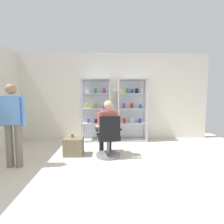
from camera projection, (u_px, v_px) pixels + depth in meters
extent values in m
plane|color=beige|center=(121.00, 185.00, 2.76)|extent=(7.20, 7.20, 0.00)
cube|color=silver|center=(114.00, 97.00, 5.61)|extent=(6.00, 0.10, 2.70)
cylinder|color=#B7B7BC|center=(81.00, 111.00, 5.13)|extent=(0.05, 0.05, 1.90)
cylinder|color=#B7B7BC|center=(110.00, 111.00, 5.15)|extent=(0.05, 0.05, 1.90)
cylinder|color=#B7B7BC|center=(83.00, 110.00, 5.52)|extent=(0.05, 0.05, 1.90)
cylinder|color=#B7B7BC|center=(110.00, 109.00, 5.55)|extent=(0.05, 0.05, 1.90)
cube|color=#B7B7BC|center=(96.00, 79.00, 5.24)|extent=(0.90, 0.45, 0.04)
cube|color=#B7B7BC|center=(96.00, 140.00, 5.43)|extent=(0.90, 0.45, 0.04)
cube|color=silver|center=(96.00, 109.00, 5.55)|extent=(0.84, 0.02, 1.80)
cube|color=silver|center=(96.00, 123.00, 5.38)|extent=(0.82, 0.39, 0.02)
cube|color=purple|center=(88.00, 121.00, 5.37)|extent=(0.08, 0.05, 0.13)
cube|color=black|center=(96.00, 121.00, 5.33)|extent=(0.07, 0.05, 0.13)
cube|color=black|center=(104.00, 120.00, 5.40)|extent=(0.08, 0.04, 0.14)
cube|color=silver|center=(96.00, 108.00, 5.33)|extent=(0.82, 0.39, 0.02)
cube|color=gold|center=(88.00, 106.00, 5.29)|extent=(0.09, 0.05, 0.14)
cube|color=#999919|center=(96.00, 106.00, 5.33)|extent=(0.08, 0.03, 0.14)
cube|color=#264CB2|center=(104.00, 106.00, 5.33)|extent=(0.07, 0.05, 0.13)
cube|color=silver|center=(96.00, 94.00, 5.29)|extent=(0.82, 0.39, 0.02)
cube|color=silver|center=(88.00, 91.00, 5.25)|extent=(0.08, 0.04, 0.12)
cube|color=#268C4C|center=(96.00, 91.00, 5.26)|extent=(0.08, 0.03, 0.15)
cube|color=purple|center=(104.00, 91.00, 5.25)|extent=(0.09, 0.04, 0.16)
cylinder|color=#B7B7BC|center=(119.00, 111.00, 5.16)|extent=(0.05, 0.05, 1.90)
cylinder|color=#B7B7BC|center=(147.00, 111.00, 5.18)|extent=(0.05, 0.05, 1.90)
cylinder|color=#B7B7BC|center=(118.00, 109.00, 5.56)|extent=(0.05, 0.05, 1.90)
cylinder|color=#B7B7BC|center=(144.00, 109.00, 5.58)|extent=(0.05, 0.05, 1.90)
cube|color=#B7B7BC|center=(132.00, 79.00, 5.28)|extent=(0.90, 0.45, 0.04)
cube|color=#B7B7BC|center=(132.00, 140.00, 5.46)|extent=(0.90, 0.45, 0.04)
cube|color=silver|center=(131.00, 109.00, 5.58)|extent=(0.84, 0.02, 1.80)
cube|color=silver|center=(132.00, 123.00, 5.41)|extent=(0.82, 0.39, 0.02)
cube|color=red|center=(124.00, 121.00, 5.35)|extent=(0.09, 0.04, 0.15)
cube|color=silver|center=(132.00, 120.00, 5.37)|extent=(0.09, 0.04, 0.15)
cube|color=#264CB2|center=(140.00, 121.00, 5.42)|extent=(0.08, 0.04, 0.13)
cube|color=silver|center=(132.00, 108.00, 5.37)|extent=(0.82, 0.39, 0.02)
cube|color=purple|center=(124.00, 106.00, 5.35)|extent=(0.07, 0.05, 0.15)
cube|color=red|center=(132.00, 106.00, 5.38)|extent=(0.09, 0.04, 0.15)
cube|color=#264CB2|center=(140.00, 106.00, 5.33)|extent=(0.07, 0.05, 0.12)
cube|color=silver|center=(132.00, 94.00, 5.32)|extent=(0.82, 0.39, 0.02)
cube|color=gold|center=(123.00, 91.00, 5.28)|extent=(0.08, 0.04, 0.13)
cube|color=#268C4C|center=(127.00, 91.00, 5.32)|extent=(0.08, 0.05, 0.16)
cube|color=#264CB2|center=(132.00, 91.00, 5.35)|extent=(0.08, 0.04, 0.13)
cube|color=black|center=(137.00, 91.00, 5.33)|extent=(0.09, 0.05, 0.15)
cube|color=silver|center=(142.00, 91.00, 5.30)|extent=(0.08, 0.05, 0.15)
cylinder|color=slate|center=(108.00, 155.00, 4.06)|extent=(0.56, 0.56, 0.06)
cylinder|color=slate|center=(108.00, 146.00, 4.04)|extent=(0.07, 0.07, 0.41)
cube|color=black|center=(108.00, 137.00, 4.01)|extent=(0.55, 0.55, 0.10)
cube|color=black|center=(110.00, 127.00, 3.78)|extent=(0.45, 0.15, 0.45)
cube|color=black|center=(119.00, 129.00, 4.05)|extent=(0.09, 0.30, 0.04)
cube|color=black|center=(97.00, 130.00, 3.94)|extent=(0.09, 0.30, 0.04)
cylinder|color=black|center=(111.00, 131.00, 4.22)|extent=(0.21, 0.42, 0.14)
cylinder|color=black|center=(109.00, 140.00, 4.44)|extent=(0.11, 0.11, 0.56)
cylinder|color=black|center=(103.00, 131.00, 4.18)|extent=(0.21, 0.42, 0.14)
cylinder|color=black|center=(101.00, 140.00, 4.40)|extent=(0.11, 0.11, 0.56)
cube|color=#BF594C|center=(108.00, 122.00, 3.98)|extent=(0.39, 0.28, 0.50)
sphere|color=tan|center=(108.00, 105.00, 3.94)|extent=(0.20, 0.20, 0.20)
cylinder|color=#BF594C|center=(117.00, 118.00, 4.01)|extent=(0.09, 0.09, 0.28)
cylinder|color=tan|center=(115.00, 126.00, 4.21)|extent=(0.13, 0.31, 0.08)
cylinder|color=#BF594C|center=(99.00, 119.00, 3.93)|extent=(0.09, 0.09, 0.28)
cylinder|color=tan|center=(98.00, 127.00, 4.13)|extent=(0.13, 0.31, 0.08)
cube|color=#72664C|center=(74.00, 146.00, 4.14)|extent=(0.43, 0.39, 0.41)
cylinder|color=brown|center=(72.00, 136.00, 4.16)|extent=(0.07, 0.07, 0.08)
cylinder|color=slate|center=(10.00, 146.00, 3.44)|extent=(0.13, 0.13, 0.85)
cylinder|color=#598CCC|center=(1.00, 111.00, 3.37)|extent=(0.09, 0.09, 0.55)
cylinder|color=slate|center=(19.00, 146.00, 3.43)|extent=(0.13, 0.13, 0.85)
cylinder|color=#598CCC|center=(23.00, 111.00, 3.36)|extent=(0.09, 0.09, 0.55)
cube|color=#598CCC|center=(12.00, 110.00, 3.36)|extent=(0.37, 0.24, 0.55)
sphere|color=#99704C|center=(11.00, 89.00, 3.32)|extent=(0.20, 0.20, 0.20)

